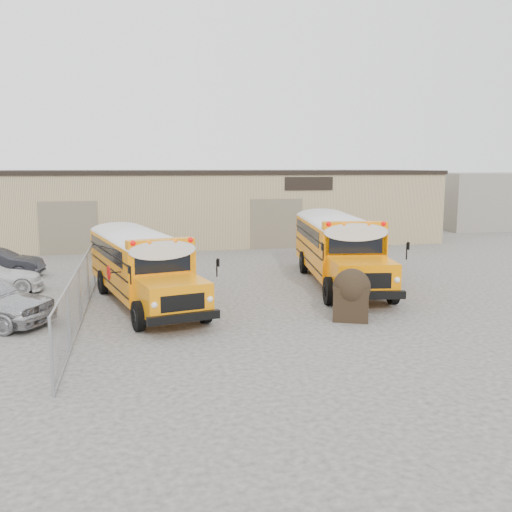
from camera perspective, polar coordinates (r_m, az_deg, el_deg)
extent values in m
plane|color=#3F3D3A|center=(19.34, 0.96, -5.79)|extent=(120.00, 120.00, 0.00)
cube|color=tan|center=(38.57, -5.51, 4.93)|extent=(30.00, 10.00, 4.50)
cube|color=black|center=(38.48, -5.56, 8.35)|extent=(30.20, 10.20, 0.25)
cube|color=black|center=(34.75, 5.32, 7.22)|extent=(3.00, 0.08, 0.80)
cube|color=gray|center=(33.65, -18.24, 2.66)|extent=(3.20, 0.08, 3.00)
cube|color=gray|center=(34.38, 2.06, 3.23)|extent=(3.20, 0.08, 3.00)
cylinder|color=gray|center=(13.04, -19.77, -9.55)|extent=(0.07, 0.07, 1.80)
cylinder|color=gray|center=(15.90, -18.26, -6.16)|extent=(0.07, 0.07, 1.80)
cylinder|color=gray|center=(18.80, -17.23, -3.81)|extent=(0.07, 0.07, 1.80)
cylinder|color=gray|center=(21.72, -16.48, -2.09)|extent=(0.07, 0.07, 1.80)
cylinder|color=gray|center=(24.67, -15.91, -0.78)|extent=(0.07, 0.07, 1.80)
cylinder|color=gray|center=(27.62, -15.46, 0.25)|extent=(0.07, 0.07, 1.80)
cylinder|color=gray|center=(30.59, -15.09, 1.08)|extent=(0.07, 0.07, 1.80)
cylinder|color=gray|center=(21.58, -16.58, 0.20)|extent=(0.05, 18.00, 0.05)
cylinder|color=gray|center=(21.90, -16.38, -4.28)|extent=(0.05, 18.00, 0.05)
cube|color=gray|center=(21.72, -16.48, -2.09)|extent=(0.02, 18.00, 1.70)
cube|color=gray|center=(50.81, 22.08, 5.22)|extent=(10.00, 8.00, 4.40)
cube|color=orange|center=(26.93, -14.49, 1.10)|extent=(3.80, 7.13, 1.83)
cube|color=orange|center=(22.75, -12.32, -1.24)|extent=(2.38, 2.38, 1.03)
cube|color=black|center=(23.58, -12.96, 1.34)|extent=(1.79, 0.49, 0.67)
cube|color=silver|center=(26.81, -14.58, 3.33)|extent=(3.81, 7.20, 0.36)
cube|color=orange|center=(23.72, -13.11, 2.75)|extent=(2.23, 0.96, 0.32)
sphere|color=#E50705|center=(23.32, -15.26, 2.83)|extent=(0.18, 0.18, 0.18)
sphere|color=#E50705|center=(23.72, -10.80, 3.09)|extent=(0.18, 0.18, 0.18)
sphere|color=orange|center=(23.42, -14.02, 2.90)|extent=(0.18, 0.18, 0.18)
sphere|color=orange|center=(23.60, -12.01, 3.02)|extent=(0.18, 0.18, 0.18)
cube|color=black|center=(21.82, -11.65, -2.74)|extent=(2.17, 0.72, 0.25)
cube|color=black|center=(30.40, -15.69, 0.38)|extent=(2.17, 0.70, 0.25)
cube|color=black|center=(26.94, -14.49, 0.96)|extent=(3.80, 7.00, 0.05)
cube|color=black|center=(27.13, -14.64, 2.25)|extent=(3.57, 6.09, 0.55)
cylinder|color=black|center=(22.73, -14.95, -2.67)|extent=(0.47, 0.96, 0.93)
cylinder|color=black|center=(23.20, -9.78, -2.26)|extent=(0.47, 0.96, 0.93)
cylinder|color=black|center=(28.21, -17.07, -0.54)|extent=(0.47, 0.96, 0.93)
cylinder|color=black|center=(28.59, -12.86, -0.25)|extent=(0.47, 0.96, 0.93)
cylinder|color=#BF0505|center=(24.39, -16.95, 0.47)|extent=(0.15, 0.49, 0.50)
cube|color=#FF8400|center=(30.97, 5.78, 2.59)|extent=(3.47, 7.73, 2.01)
cube|color=#FF8400|center=(26.32, 7.46, 0.47)|extent=(2.44, 2.44, 1.13)
cube|color=black|center=(27.27, 7.06, 2.90)|extent=(2.00, 0.34, 0.74)
cube|color=silver|center=(30.86, 5.81, 4.72)|extent=(3.48, 7.81, 0.39)
cube|color=#FF8400|center=(27.43, 7.00, 4.24)|extent=(2.45, 0.82, 0.35)
sphere|color=#E50705|center=(27.03, 4.93, 4.45)|extent=(0.20, 0.20, 0.20)
sphere|color=#E50705|center=(27.41, 9.21, 4.43)|extent=(0.20, 0.20, 0.20)
sphere|color=orange|center=(27.12, 6.12, 4.45)|extent=(0.20, 0.20, 0.20)
sphere|color=orange|center=(27.29, 8.05, 4.44)|extent=(0.20, 0.20, 0.20)
cube|color=black|center=(25.27, 7.93, -0.92)|extent=(2.41, 0.55, 0.28)
cube|color=black|center=(34.79, 4.75, 1.83)|extent=(2.41, 0.53, 0.28)
cube|color=black|center=(30.97, 5.78, 2.45)|extent=(3.49, 7.59, 0.06)
cube|color=black|center=(31.20, 5.71, 3.68)|extent=(3.34, 6.57, 0.61)
cylinder|color=black|center=(26.32, 4.89, -0.73)|extent=(0.41, 1.05, 1.02)
cylinder|color=black|center=(26.76, 9.84, -0.67)|extent=(0.41, 1.05, 1.02)
cylinder|color=black|center=(32.39, 3.28, 1.10)|extent=(0.41, 1.05, 1.02)
cylinder|color=black|center=(32.75, 7.35, 1.13)|extent=(0.41, 1.05, 1.02)
cube|color=black|center=(18.77, 9.51, -4.62)|extent=(1.42, 1.36, 1.12)
sphere|color=black|center=(18.66, 9.54, -3.12)|extent=(1.23, 1.23, 1.23)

